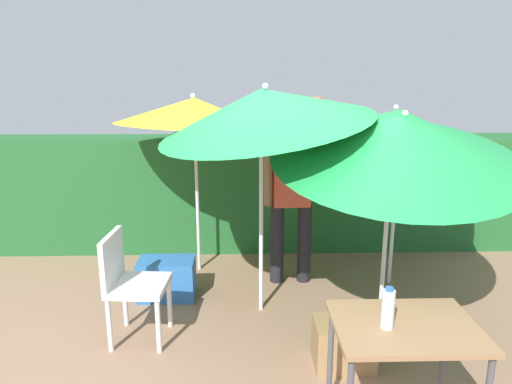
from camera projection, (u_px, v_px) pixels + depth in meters
ground_plane at (257, 324)px, 4.00m from camera, size 24.00×24.00×0.00m
hedge_row at (252, 192)px, 5.74m from camera, size 8.00×0.70×1.36m
umbrella_rainbow at (263, 108)px, 3.79m from camera, size 1.85×1.82×2.20m
umbrella_orange at (194, 112)px, 4.72m from camera, size 1.61×1.61×1.93m
umbrella_yellow at (398, 126)px, 4.43m from camera, size 1.80×1.78×1.99m
umbrella_navy at (398, 138)px, 3.60m from camera, size 2.01×2.02×2.03m
person_vendor at (292, 194)px, 4.62m from camera, size 0.55×0.23×1.88m
chair_plastic at (130, 280)px, 3.67m from camera, size 0.47×0.47×0.89m
cooler_box at (167, 278)px, 4.45m from camera, size 0.53×0.33×0.38m
crate_cardboard at (344, 343)px, 3.41m from camera, size 0.43×0.33×0.34m
folding_table at (405, 339)px, 2.60m from camera, size 0.80×0.60×0.74m
bottle_water at (388, 309)px, 2.52m from camera, size 0.07×0.07×0.24m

